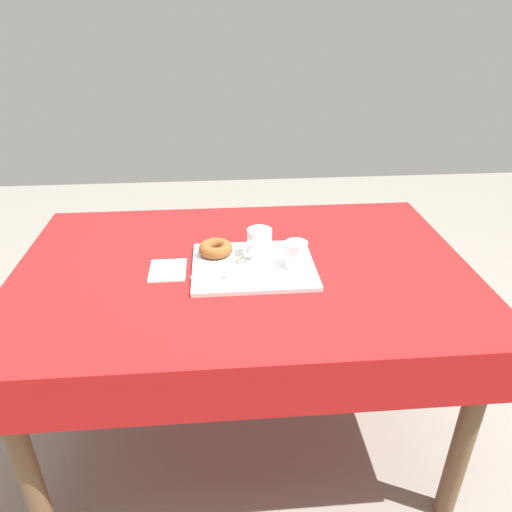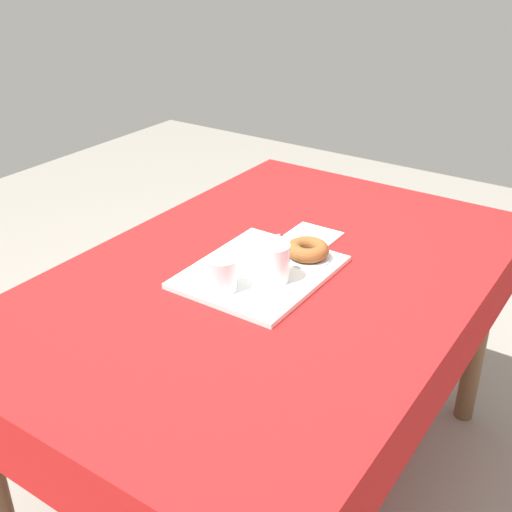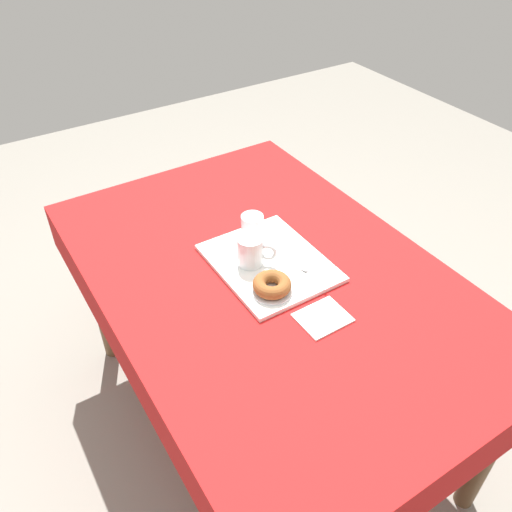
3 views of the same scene
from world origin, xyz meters
name	(u,v)px [view 2 (image 2 of 3)]	position (x,y,z in m)	size (l,w,h in m)	color
ground_plane	(271,483)	(0.00, 0.00, 0.00)	(6.00, 6.00, 0.00)	gray
dining_table	(274,302)	(0.00, 0.00, 0.66)	(1.47, 0.98, 0.76)	red
serving_tray	(260,272)	(-0.03, 0.02, 0.76)	(0.39, 0.32, 0.01)	white
tea_mug_left	(273,263)	(-0.06, -0.03, 0.82)	(0.10, 0.11, 0.10)	white
water_glass_near	(222,276)	(-0.17, 0.04, 0.81)	(0.07, 0.07, 0.08)	white
donut_plate_left	(307,257)	(0.09, -0.05, 0.78)	(0.12, 0.12, 0.01)	silver
sugar_donut_left	(308,250)	(0.09, -0.05, 0.80)	(0.11, 0.11, 0.04)	brown
teaspoon_near	(260,246)	(0.07, 0.09, 0.78)	(0.13, 0.02, 0.01)	silver
paper_napkin	(314,235)	(0.24, 0.02, 0.76)	(0.11, 0.14, 0.01)	white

